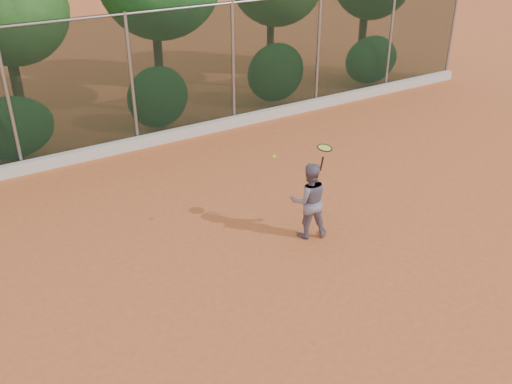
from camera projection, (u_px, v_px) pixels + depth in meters
ground at (286, 276)px, 10.16m from camera, size 80.00×80.00×0.00m
concrete_curb at (140, 142)px, 15.20m from camera, size 24.00×0.20×0.30m
tennis_player at (309, 200)px, 11.03m from camera, size 0.93×0.84×1.56m
chainlink_fence at (131, 78)px, 14.54m from camera, size 24.09×0.09×3.50m
tennis_racket at (324, 150)px, 10.63m from camera, size 0.39×0.39×0.54m
tennis_ball_in_flight at (274, 157)px, 10.31m from camera, size 0.07×0.07×0.07m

